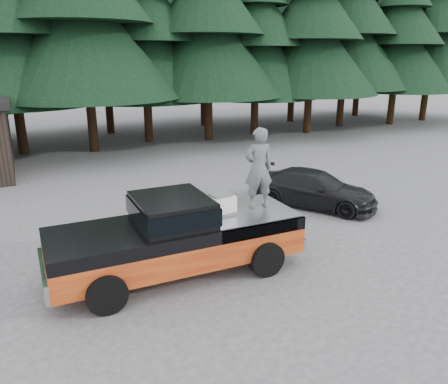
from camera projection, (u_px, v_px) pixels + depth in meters
name	position (u px, v px, depth m)	size (l,w,h in m)	color
ground	(226.00, 250.00, 11.70)	(120.00, 120.00, 0.00)	#474749
pickup_truck	(177.00, 247.00, 10.26)	(6.00, 2.04, 1.33)	#C7591B
truck_cab	(172.00, 210.00, 9.93)	(1.66, 1.90, 0.59)	black
air_compressor	(220.00, 205.00, 10.48)	(0.62, 0.51, 0.42)	silver
man_on_bed	(258.00, 168.00, 10.70)	(0.74, 0.48, 2.02)	#54575B
parked_car	(314.00, 189.00, 14.96)	(1.72, 4.24, 1.23)	black
treeline	(100.00, 4.00, 24.40)	(60.15, 16.05, 17.50)	black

